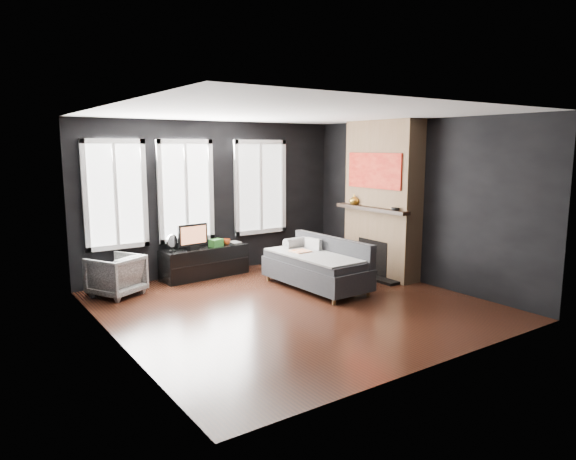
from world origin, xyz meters
TOP-DOWN VIEW (x-y plane):
  - floor at (0.00, 0.00)m, footprint 5.00×5.00m
  - ceiling at (0.00, 0.00)m, footprint 5.00×5.00m
  - wall_back at (0.00, 2.50)m, footprint 5.00×0.02m
  - wall_left at (-2.50, 0.00)m, footprint 0.02×5.00m
  - wall_right at (2.50, 0.00)m, footprint 0.02×5.00m
  - windows at (-0.45, 2.46)m, footprint 4.00×0.16m
  - fireplace at (2.30, 0.60)m, footprint 0.70×1.62m
  - sofa at (0.82, 0.56)m, footprint 1.00×1.90m
  - stripe_pillow at (1.01, 0.88)m, footprint 0.13×0.34m
  - armchair at (-1.95, 1.95)m, footprint 0.89×0.87m
  - media_console at (-0.34, 2.24)m, footprint 1.57×0.61m
  - monitor at (-0.57, 2.18)m, footprint 0.56×0.17m
  - desk_fan at (-0.95, 2.17)m, footprint 0.27×0.27m
  - mug at (0.09, 2.21)m, footprint 0.15×0.13m
  - book at (0.21, 2.30)m, footprint 0.17×0.03m
  - storage_box at (-0.14, 2.18)m, footprint 0.27×0.22m
  - mantel_vase at (2.05, 1.05)m, footprint 0.22×0.22m
  - mantel_clock at (2.05, 0.05)m, footprint 0.14×0.14m

SIDE VIEW (x-z plane):
  - floor at x=0.00m, z-range 0.00..0.00m
  - media_console at x=-0.34m, z-range 0.00..0.53m
  - armchair at x=-1.95m, z-range 0.00..0.69m
  - sofa at x=0.82m, z-range 0.00..0.81m
  - stripe_pillow at x=1.01m, z-range 0.41..0.75m
  - storage_box at x=-0.14m, z-range 0.53..0.66m
  - mug at x=0.09m, z-range 0.53..0.66m
  - book at x=0.21m, z-range 0.53..0.77m
  - desk_fan at x=-0.95m, z-range 0.53..0.83m
  - monitor at x=-0.57m, z-range 0.53..1.02m
  - mantel_clock at x=2.05m, z-range 1.23..1.27m
  - mantel_vase at x=2.05m, z-range 1.23..1.40m
  - wall_back at x=0.00m, z-range 0.00..2.70m
  - wall_left at x=-2.50m, z-range 0.00..2.70m
  - wall_right at x=2.50m, z-range 0.00..2.70m
  - fireplace at x=2.30m, z-range 0.00..2.70m
  - windows at x=-0.45m, z-range 1.50..3.26m
  - ceiling at x=0.00m, z-range 2.70..2.70m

